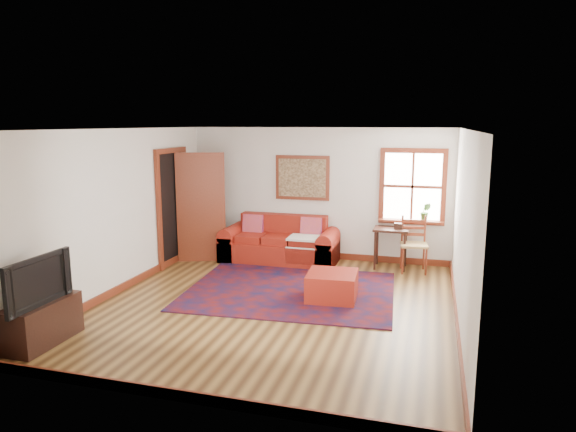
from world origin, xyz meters
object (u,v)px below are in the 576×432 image
(red_leather_sofa, at_px, (280,246))
(media_cabinet, at_px, (42,322))
(red_ottoman, at_px, (332,286))
(ladder_back_chair, at_px, (414,242))
(side_table, at_px, (391,235))

(red_leather_sofa, distance_m, media_cabinet, 4.63)
(red_ottoman, xyz_separation_m, media_cabinet, (-3.01, -2.45, 0.06))
(ladder_back_chair, relative_size, media_cabinet, 1.03)
(side_table, bearing_deg, red_ottoman, -109.47)
(ladder_back_chair, height_order, media_cabinet, ladder_back_chair)
(ladder_back_chair, xyz_separation_m, media_cabinet, (-4.10, -4.31, -0.27))
(red_leather_sofa, height_order, red_ottoman, red_leather_sofa)
(red_leather_sofa, xyz_separation_m, red_ottoman, (1.36, -1.88, -0.08))
(red_leather_sofa, relative_size, ladder_back_chair, 2.24)
(side_table, distance_m, media_cabinet, 5.75)
(red_leather_sofa, distance_m, ladder_back_chair, 2.47)
(red_ottoman, relative_size, side_table, 0.98)
(side_table, distance_m, ladder_back_chair, 0.42)
(red_leather_sofa, relative_size, red_ottoman, 3.04)
(red_ottoman, distance_m, media_cabinet, 3.88)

